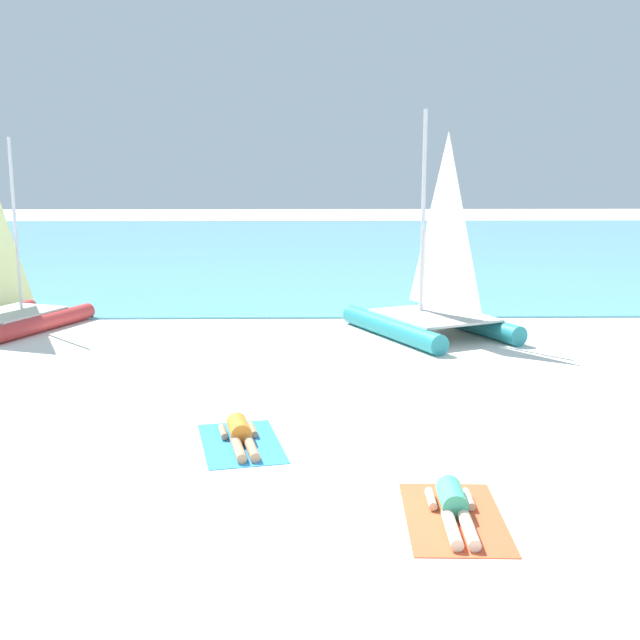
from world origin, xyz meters
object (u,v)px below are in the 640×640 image
(towel_left, at_px, (241,443))
(towel_middle, at_px, (454,517))
(sunbather_left, at_px, (240,433))
(sailboat_red, at_px, (8,302))
(sailboat_teal, at_px, (433,303))
(sunbather_middle, at_px, (453,505))

(towel_left, relative_size, towel_middle, 1.00)
(towel_left, xyz_separation_m, sunbather_left, (-0.01, 0.07, 0.13))
(sailboat_red, relative_size, sunbather_left, 2.99)
(towel_middle, bearing_deg, sailboat_teal, 82.31)
(sunbather_left, xyz_separation_m, sunbather_middle, (2.63, -2.50, 0.00))
(sailboat_teal, height_order, towel_left, sailboat_teal)
(sunbather_left, height_order, towel_middle, sunbather_left)
(towel_left, distance_m, sunbather_middle, 3.58)
(towel_left, bearing_deg, sailboat_teal, 62.01)
(sailboat_teal, bearing_deg, sunbather_left, -142.81)
(sunbather_left, bearing_deg, sunbather_middle, -55.35)
(sunbather_left, height_order, sunbather_middle, same)
(towel_middle, bearing_deg, sunbather_left, 135.73)
(sailboat_red, relative_size, towel_left, 2.46)
(towel_middle, height_order, sunbather_middle, sunbather_middle)
(sailboat_teal, distance_m, towel_middle, 10.07)
(towel_left, relative_size, sunbather_left, 1.22)
(sailboat_teal, distance_m, sunbather_middle, 9.99)
(sailboat_red, bearing_deg, sailboat_teal, 16.44)
(sunbather_left, xyz_separation_m, towel_middle, (2.63, -2.56, -0.13))
(towel_left, distance_m, sunbather_left, 0.14)
(sailboat_red, xyz_separation_m, sunbather_left, (6.38, -8.27, -0.56))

